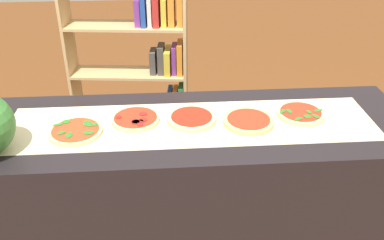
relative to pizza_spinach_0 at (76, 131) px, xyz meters
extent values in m
cube|color=black|center=(0.52, 0.05, -0.47)|extent=(2.06, 0.67, 0.92)
cube|color=beige|center=(0.52, 0.05, -0.01)|extent=(1.69, 0.41, 0.00)
cylinder|color=#E5C17F|center=(0.00, 0.00, 0.00)|extent=(0.23, 0.23, 0.02)
cylinder|color=red|center=(0.00, 0.00, 0.01)|extent=(0.21, 0.21, 0.00)
ellipsoid|color=#286B23|center=(-0.02, -0.05, 0.01)|extent=(0.03, 0.05, 0.00)
ellipsoid|color=#286B23|center=(-0.05, -0.03, 0.01)|extent=(0.04, 0.04, 0.00)
ellipsoid|color=#286B23|center=(-0.05, 0.07, 0.01)|extent=(0.05, 0.05, 0.00)
ellipsoid|color=#286B23|center=(0.05, 0.03, 0.01)|extent=(0.06, 0.05, 0.00)
ellipsoid|color=#286B23|center=(0.05, 0.05, 0.01)|extent=(0.05, 0.05, 0.00)
ellipsoid|color=#286B23|center=(0.06, -0.04, 0.01)|extent=(0.05, 0.03, 0.00)
ellipsoid|color=#286B23|center=(0.08, 0.03, 0.01)|extent=(0.02, 0.03, 0.00)
ellipsoid|color=#286B23|center=(-0.08, 0.04, 0.01)|extent=(0.05, 0.03, 0.00)
cylinder|color=#E5C17F|center=(0.26, 0.09, 0.00)|extent=(0.22, 0.22, 0.02)
cylinder|color=red|center=(0.26, 0.09, 0.01)|extent=(0.20, 0.20, 0.00)
cylinder|color=maroon|center=(0.26, 0.05, 0.01)|extent=(0.03, 0.03, 0.00)
cylinder|color=maroon|center=(0.30, 0.06, 0.01)|extent=(0.04, 0.04, 0.00)
cylinder|color=maroon|center=(0.29, 0.11, 0.01)|extent=(0.04, 0.04, 0.00)
cylinder|color=maroon|center=(0.18, 0.09, 0.01)|extent=(0.03, 0.03, 0.00)
cylinder|color=maroon|center=(0.28, 0.02, 0.01)|extent=(0.03, 0.03, 0.00)
cylinder|color=maroon|center=(0.26, 0.03, 0.01)|extent=(0.03, 0.03, 0.00)
cylinder|color=maroon|center=(0.26, 0.04, 0.01)|extent=(0.04, 0.04, 0.00)
cylinder|color=maroon|center=(0.28, 0.04, 0.01)|extent=(0.03, 0.03, 0.00)
cylinder|color=#E5C17F|center=(0.52, 0.08, 0.00)|extent=(0.23, 0.23, 0.02)
cylinder|color=#AD2314|center=(0.52, 0.08, 0.01)|extent=(0.19, 0.19, 0.00)
cylinder|color=#DBB26B|center=(0.78, 0.03, 0.00)|extent=(0.24, 0.24, 0.02)
cylinder|color=red|center=(0.78, 0.03, 0.01)|extent=(0.20, 0.20, 0.00)
cylinder|color=#E5C17F|center=(1.04, 0.09, 0.00)|extent=(0.22, 0.22, 0.02)
cylinder|color=red|center=(1.04, 0.09, 0.01)|extent=(0.19, 0.19, 0.00)
ellipsoid|color=#286B23|center=(1.05, 0.03, 0.01)|extent=(0.04, 0.04, 0.00)
ellipsoid|color=#286B23|center=(1.12, 0.08, 0.01)|extent=(0.05, 0.04, 0.00)
ellipsoid|color=#286B23|center=(1.09, 0.03, 0.01)|extent=(0.04, 0.05, 0.00)
ellipsoid|color=#286B23|center=(1.08, 0.07, 0.01)|extent=(0.03, 0.04, 0.00)
ellipsoid|color=#286B23|center=(1.01, 0.01, 0.01)|extent=(0.05, 0.04, 0.00)
ellipsoid|color=#286B23|center=(0.95, 0.09, 0.01)|extent=(0.04, 0.04, 0.00)
ellipsoid|color=#286B23|center=(0.98, 0.09, 0.01)|extent=(0.03, 0.04, 0.00)
cube|color=tan|center=(0.55, 1.13, -0.23)|extent=(0.05, 0.24, 1.39)
cube|color=tan|center=(-0.25, 1.22, -0.23)|extent=(0.05, 0.24, 1.39)
cube|color=tan|center=(0.15, 1.17, -0.92)|extent=(0.81, 0.32, 0.02)
cube|color=gold|center=(0.51, 1.13, -0.83)|extent=(0.06, 0.17, 0.16)
cube|color=#B22823|center=(0.46, 1.14, -0.80)|extent=(0.06, 0.18, 0.21)
cube|color=gold|center=(0.40, 1.15, -0.82)|extent=(0.05, 0.14, 0.17)
cube|color=tan|center=(0.15, 1.17, -0.58)|extent=(0.81, 0.32, 0.02)
cube|color=#2D753D|center=(0.52, 1.13, -0.44)|extent=(0.05, 0.17, 0.25)
cube|color=orange|center=(0.48, 1.14, -0.46)|extent=(0.05, 0.14, 0.22)
cube|color=#234799|center=(0.44, 1.14, -0.47)|extent=(0.05, 0.19, 0.20)
cube|color=tan|center=(0.15, 1.17, -0.23)|extent=(0.81, 0.32, 0.02)
cube|color=orange|center=(0.51, 1.13, -0.11)|extent=(0.05, 0.17, 0.22)
cube|color=#753384|center=(0.48, 1.14, -0.12)|extent=(0.05, 0.14, 0.20)
cube|color=gold|center=(0.43, 1.14, -0.14)|extent=(0.06, 0.19, 0.17)
cube|color=#47423D|center=(0.38, 1.15, -0.12)|extent=(0.06, 0.14, 0.20)
cube|color=#47423D|center=(0.33, 1.15, -0.14)|extent=(0.06, 0.14, 0.16)
cube|color=tan|center=(0.15, 1.17, 0.11)|extent=(0.81, 0.32, 0.02)
cube|color=orange|center=(0.51, 1.13, 0.23)|extent=(0.05, 0.14, 0.23)
cube|color=orange|center=(0.46, 1.14, 0.22)|extent=(0.06, 0.14, 0.20)
cube|color=gold|center=(0.42, 1.14, 0.21)|extent=(0.05, 0.15, 0.18)
cube|color=#B22823|center=(0.37, 1.15, 0.23)|extent=(0.06, 0.18, 0.22)
cube|color=silver|center=(0.32, 1.15, 0.23)|extent=(0.04, 0.15, 0.23)
cube|color=#234799|center=(0.29, 1.16, 0.24)|extent=(0.05, 0.18, 0.24)
cube|color=#753384|center=(0.24, 1.16, 0.21)|extent=(0.05, 0.15, 0.17)
camera|label=1|loc=(0.40, -1.63, 0.98)|focal=39.60mm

